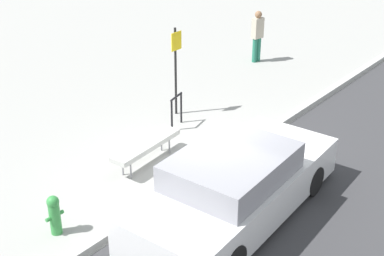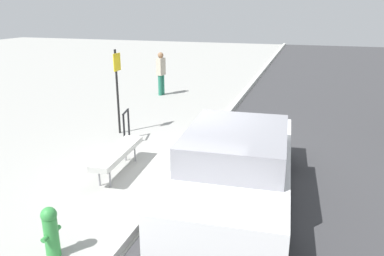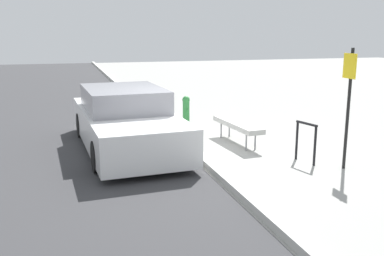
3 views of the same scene
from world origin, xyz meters
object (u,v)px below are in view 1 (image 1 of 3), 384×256
Objects in this scene: fire_hydrant at (54,214)px; pedestrian at (257,35)px; sign_post at (176,64)px; bike_rack at (176,108)px; bench at (146,145)px; parked_car_near at (236,186)px.

pedestrian is (9.97, 2.36, 0.49)m from fire_hydrant.
pedestrian is at bearing 8.10° from sign_post.
sign_post reaches higher than fire_hydrant.
fire_hydrant is at bearing -165.68° from bike_rack.
fire_hydrant is at bearing -175.03° from bench.
bench is 0.39× the size of parked_car_near.
bench is 2.49× the size of fire_hydrant.
bench is 2.82m from fire_hydrant.
parked_car_near is (-2.16, -3.29, 0.13)m from bike_rack.
fire_hydrant is 3.24m from parked_car_near.
parked_car_near is at bearing -101.90° from bench.
bench is 1.95m from bike_rack.
sign_post is 0.47× the size of parked_car_near.
bike_rack is 1.16m from sign_post.
bench is at bearing -152.94° from sign_post.
sign_post is at bearing 22.73° from bench.
parked_car_near is (-2.72, -3.79, -0.75)m from sign_post.
sign_post is 1.37× the size of pedestrian.
bench is 2.61m from parked_car_near.
parked_car_near is (-0.34, -2.58, 0.18)m from bench.
bench is at bearing 24.49° from pedestrian.
sign_post is at bearing 17.94° from fire_hydrant.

